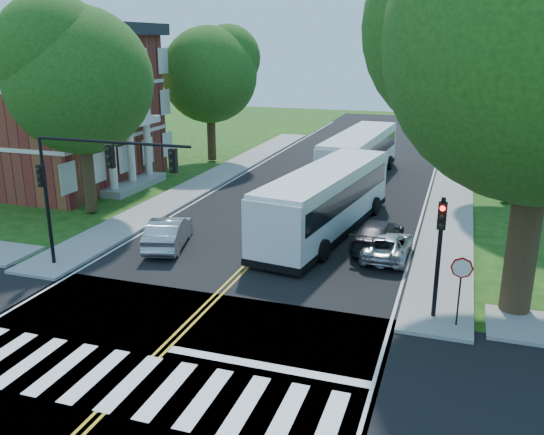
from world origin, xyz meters
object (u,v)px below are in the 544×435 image
at_px(bus_lead, 326,200).
at_px(suv, 388,245).
at_px(signal_nw, 89,174).
at_px(bus_follow, 359,155).
at_px(hatchback, 169,232).
at_px(dark_sedan, 378,234).
at_px(signal_ne, 440,242).

distance_m(bus_lead, suv, 4.60).
height_order(signal_nw, suv, signal_nw).
height_order(bus_follow, hatchback, bus_follow).
bearing_deg(suv, dark_sedan, -58.56).
distance_m(signal_ne, suv, 6.70).
height_order(signal_ne, bus_follow, signal_ne).
xyz_separation_m(signal_nw, hatchback, (1.38, 3.87, -3.62)).
bearing_deg(bus_follow, hatchback, 73.50).
distance_m(bus_lead, dark_sedan, 3.48).
relative_size(suv, dark_sedan, 0.90).
bearing_deg(suv, signal_nw, 27.92).
relative_size(signal_ne, bus_lead, 0.33).
xyz_separation_m(signal_ne, bus_lead, (-5.98, 8.43, -1.18)).
relative_size(signal_ne, bus_follow, 0.33).
height_order(signal_nw, dark_sedan, signal_nw).
distance_m(signal_ne, dark_sedan, 7.88).
bearing_deg(suv, signal_ne, 113.93).
bearing_deg(dark_sedan, hatchback, 21.75).
distance_m(signal_nw, dark_sedan, 13.52).
bearing_deg(bus_follow, suv, 108.51).
bearing_deg(bus_follow, bus_lead, 95.71).
height_order(signal_ne, dark_sedan, signal_ne).
bearing_deg(dark_sedan, signal_nw, 36.30).
relative_size(bus_lead, bus_follow, 1.00).
distance_m(signal_ne, hatchback, 13.43).
bearing_deg(bus_follow, dark_sedan, 107.20).
bearing_deg(hatchback, suv, 175.62).
height_order(signal_nw, bus_lead, signal_nw).
xyz_separation_m(signal_ne, suv, (-2.40, 5.80, -2.36)).
bearing_deg(suv, hatchback, 12.14).
xyz_separation_m(hatchback, dark_sedan, (9.63, 3.05, -0.06)).
relative_size(signal_nw, signal_ne, 1.62).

